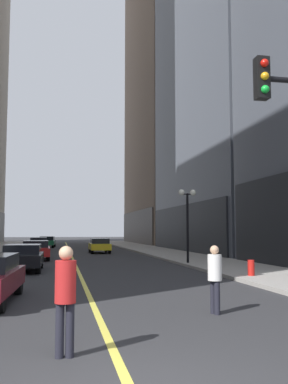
{
  "coord_description": "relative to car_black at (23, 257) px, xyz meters",
  "views": [
    {
      "loc": [
        -0.91,
        -5.21,
        2.01
      ],
      "look_at": [
        5.25,
        26.74,
        4.92
      ],
      "focal_mm": 40.48,
      "sensor_mm": 36.0,
      "label": 1
    }
  ],
  "objects": [
    {
      "name": "ground_plane",
      "position": [
        2.73,
        17.71,
        -0.72
      ],
      "size": [
        200.0,
        200.0,
        0.0
      ],
      "primitive_type": "plane",
      "color": "#2D2D30"
    },
    {
      "name": "sidewalk_right",
      "position": [
        10.98,
        17.71,
        -0.65
      ],
      "size": [
        4.5,
        78.0,
        0.15
      ],
      "primitive_type": "cube",
      "color": "#9E9991",
      "rests_on": "ground"
    },
    {
      "name": "lane_centre_stripe",
      "position": [
        2.73,
        17.71,
        -0.72
      ],
      "size": [
        0.16,
        70.0,
        0.01
      ],
      "primitive_type": "cube",
      "color": "#E5D64C",
      "rests_on": "ground"
    },
    {
      "name": "building_right_mid",
      "position": [
        20.03,
        17.21,
        17.62
      ],
      "size": [
        13.79,
        24.0,
        36.81
      ],
      "color": "#4C515B",
      "rests_on": "ground"
    },
    {
      "name": "car_black",
      "position": [
        0.0,
        0.0,
        0.0
      ],
      "size": [
        1.93,
        4.42,
        1.32
      ],
      "color": "black",
      "rests_on": "ground"
    },
    {
      "name": "car_red",
      "position": [
        0.18,
        8.43,
        -0.0
      ],
      "size": [
        2.05,
        4.36,
        1.32
      ],
      "color": "#B21919",
      "rests_on": "ground"
    },
    {
      "name": "car_yellow",
      "position": [
        5.3,
        16.65,
        -0.0
      ],
      "size": [
        1.75,
        4.14,
        1.32
      ],
      "color": "yellow",
      "rests_on": "ground"
    },
    {
      "name": "car_grey",
      "position": [
        -0.34,
        23.36,
        0.0
      ],
      "size": [
        2.05,
        4.77,
        1.32
      ],
      "color": "slate",
      "rests_on": "ground"
    },
    {
      "name": "car_green",
      "position": [
        0.28,
        31.18,
        0.0
      ],
      "size": [
        2.06,
        4.85,
        1.32
      ],
      "color": "#196038",
      "rests_on": "ground"
    },
    {
      "name": "pedestrian_in_white_shirt",
      "position": [
        5.54,
        -12.38,
        0.24
      ],
      "size": [
        0.42,
        0.42,
        1.65
      ],
      "color": "black",
      "rests_on": "ground"
    },
    {
      "name": "pedestrian_in_red_jacket",
      "position": [
        1.92,
        -15.34,
        0.31
      ],
      "size": [
        0.35,
        0.35,
        1.76
      ],
      "color": "black",
      "rests_on": "ground"
    },
    {
      "name": "street_lamp_right_mid",
      "position": [
        9.13,
        1.92,
        2.54
      ],
      "size": [
        1.06,
        0.36,
        4.43
      ],
      "color": "black",
      "rests_on": "ground"
    },
    {
      "name": "fire_hydrant_right",
      "position": [
        9.63,
        -5.52,
        -0.32
      ],
      "size": [
        0.28,
        0.28,
        0.8
      ],
      "primitive_type": "cylinder",
      "color": "red",
      "rests_on": "ground"
    }
  ]
}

